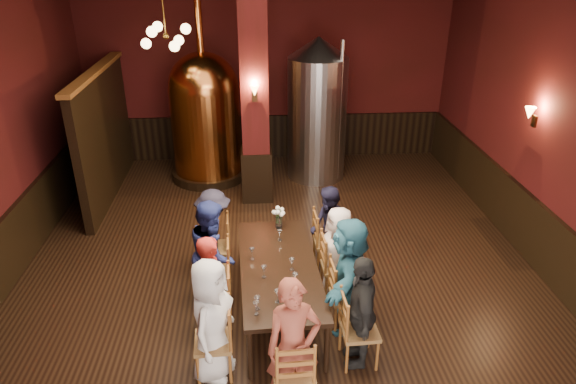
{
  "coord_description": "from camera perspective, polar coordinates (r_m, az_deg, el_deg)",
  "views": [
    {
      "loc": [
        -0.34,
        -6.36,
        4.52
      ],
      "look_at": [
        0.13,
        0.2,
        1.35
      ],
      "focal_mm": 32.0,
      "sensor_mm": 36.0,
      "label": 1
    }
  ],
  "objects": [
    {
      "name": "wine_glass_3",
      "position": [
        6.62,
        0.43,
        -8.03
      ],
      "size": [
        0.07,
        0.07,
        0.17
      ],
      "primitive_type": null,
      "color": "white",
      "rests_on": "dining_table"
    },
    {
      "name": "steel_vessel",
      "position": [
        10.69,
        3.26,
        9.12
      ],
      "size": [
        1.35,
        1.35,
        2.93
      ],
      "rotation": [
        0.0,
        0.0,
        -0.12
      ],
      "color": "#B2B2B7",
      "rests_on": "ground"
    },
    {
      "name": "person_4",
      "position": [
        6.1,
        8.11,
        -12.98
      ],
      "size": [
        0.44,
        0.89,
        1.46
      ],
      "primitive_type": "imported",
      "rotation": [
        0.0,
        0.0,
        4.61
      ],
      "color": "black",
      "rests_on": "ground"
    },
    {
      "name": "chair_2",
      "position": [
        7.17,
        -8.13,
        -9.0
      ],
      "size": [
        0.48,
        0.48,
        0.92
      ],
      "primitive_type": null,
      "rotation": [
        0.0,
        0.0,
        -1.53
      ],
      "color": "brown",
      "rests_on": "ground"
    },
    {
      "name": "wine_glass_7",
      "position": [
        6.49,
        -2.69,
        -8.84
      ],
      "size": [
        0.07,
        0.07,
        0.17
      ],
      "primitive_type": null,
      "color": "white",
      "rests_on": "dining_table"
    },
    {
      "name": "wine_glass_4",
      "position": [
        6.85,
        -4.02,
        -6.85
      ],
      "size": [
        0.07,
        0.07,
        0.17
      ],
      "primitive_type": null,
      "color": "white",
      "rests_on": "dining_table"
    },
    {
      "name": "room",
      "position": [
        6.76,
        -0.95,
        6.14
      ],
      "size": [
        10.0,
        10.02,
        4.5
      ],
      "color": "black",
      "rests_on": "ground"
    },
    {
      "name": "sconce_wall",
      "position": [
        8.64,
        25.78,
        7.61
      ],
      "size": [
        0.2,
        0.2,
        0.36
      ],
      "primitive_type": null,
      "rotation": [
        0.0,
        0.0,
        1.57
      ],
      "color": "black",
      "rests_on": "room"
    },
    {
      "name": "person_5",
      "position": [
        6.59,
        6.73,
        -9.04
      ],
      "size": [
        0.8,
        1.52,
        1.56
      ],
      "primitive_type": "imported",
      "rotation": [
        0.0,
        0.0,
        4.47
      ],
      "color": "#2C6B84",
      "rests_on": "ground"
    },
    {
      "name": "person_8",
      "position": [
        5.51,
        0.61,
        -16.79
      ],
      "size": [
        0.63,
        0.47,
        1.59
      ],
      "primitive_type": "imported",
      "rotation": [
        0.0,
        0.0,
        6.44
      ],
      "color": "brown",
      "rests_on": "ground"
    },
    {
      "name": "person_1",
      "position": [
        6.49,
        -8.36,
        -10.43
      ],
      "size": [
        0.45,
        0.59,
        1.44
      ],
      "primitive_type": "imported",
      "rotation": [
        0.0,
        0.0,
        1.8
      ],
      "color": "#B1261E",
      "rests_on": "ground"
    },
    {
      "name": "copper_kettle",
      "position": [
        10.77,
        -9.16,
        8.42
      ],
      "size": [
        1.59,
        1.59,
        3.76
      ],
      "rotation": [
        0.0,
        0.0,
        0.03
      ],
      "color": "black",
      "rests_on": "ground"
    },
    {
      "name": "wainscot_back",
      "position": [
        12.02,
        -2.2,
        6.2
      ],
      "size": [
        7.9,
        0.08,
        1.0
      ],
      "primitive_type": "cube",
      "color": "black",
      "rests_on": "ground"
    },
    {
      "name": "chair_8",
      "position": [
        5.74,
        0.59,
        -19.24
      ],
      "size": [
        0.48,
        0.48,
        0.92
      ],
      "primitive_type": null,
      "rotation": [
        0.0,
        0.0,
        3.19
      ],
      "color": "brown",
      "rests_on": "ground"
    },
    {
      "name": "wine_glass_0",
      "position": [
        6.36,
        0.79,
        -9.66
      ],
      "size": [
        0.07,
        0.07,
        0.17
      ],
      "primitive_type": null,
      "color": "white",
      "rests_on": "dining_table"
    },
    {
      "name": "chair_1",
      "position": [
        6.64,
        -8.21,
        -12.23
      ],
      "size": [
        0.48,
        0.48,
        0.92
      ],
      "primitive_type": null,
      "rotation": [
        0.0,
        0.0,
        -1.53
      ],
      "color": "brown",
      "rests_on": "ground"
    },
    {
      "name": "wainscot_left",
      "position": [
        8.35,
        -29.32,
        -6.69
      ],
      "size": [
        0.08,
        9.9,
        1.0
      ],
      "primitive_type": "cube",
      "color": "black",
      "rests_on": "ground"
    },
    {
      "name": "sconce_column",
      "position": [
        9.16,
        -3.74,
        11.03
      ],
      "size": [
        0.2,
        0.2,
        0.36
      ],
      "primitive_type": null,
      "rotation": [
        0.0,
        0.0,
        3.14
      ],
      "color": "black",
      "rests_on": "column"
    },
    {
      "name": "chair_4",
      "position": [
        6.27,
        7.95,
        -14.9
      ],
      "size": [
        0.48,
        0.48,
        0.92
      ],
      "primitive_type": null,
      "rotation": [
        0.0,
        0.0,
        1.61
      ],
      "color": "brown",
      "rests_on": "ground"
    },
    {
      "name": "column",
      "position": [
        9.44,
        -3.77,
        11.79
      ],
      "size": [
        0.58,
        0.58,
        4.5
      ],
      "primitive_type": "cube",
      "color": "#4C1012",
      "rests_on": "ground"
    },
    {
      "name": "dining_table",
      "position": [
        6.79,
        -1.03,
        -8.62
      ],
      "size": [
        1.1,
        2.44,
        0.75
      ],
      "rotation": [
        0.0,
        0.0,
        0.04
      ],
      "color": "black",
      "rests_on": "ground"
    },
    {
      "name": "person_0",
      "position": [
        5.93,
        -8.5,
        -13.9
      ],
      "size": [
        0.69,
        0.86,
        1.52
      ],
      "primitive_type": "imported",
      "rotation": [
        0.0,
        0.0,
        1.26
      ],
      "color": "white",
      "rests_on": "ground"
    },
    {
      "name": "person_6",
      "position": [
        7.18,
        5.53,
        -6.72
      ],
      "size": [
        0.55,
        0.73,
        1.36
      ],
      "primitive_type": "imported",
      "rotation": [
        0.0,
        0.0,
        4.9
      ],
      "color": "white",
      "rests_on": "ground"
    },
    {
      "name": "chair_5",
      "position": [
        6.77,
        6.58,
        -11.26
      ],
      "size": [
        0.48,
        0.48,
        0.92
      ],
      "primitive_type": null,
      "rotation": [
        0.0,
        0.0,
        1.61
      ],
      "color": "brown",
      "rests_on": "ground"
    },
    {
      "name": "wine_glass_2",
      "position": [
        5.92,
        -3.55,
        -12.78
      ],
      "size": [
        0.07,
        0.07,
        0.17
      ],
      "primitive_type": null,
      "color": "white",
      "rests_on": "dining_table"
    },
    {
      "name": "wine_glass_6",
      "position": [
        5.95,
        0.21,
        -12.5
      ],
      "size": [
        0.07,
        0.07,
        0.17
      ],
      "primitive_type": null,
      "color": "white",
      "rests_on": "dining_table"
    },
    {
      "name": "chair_6",
      "position": [
        7.3,
        5.46,
        -8.18
      ],
      "size": [
        0.48,
        0.48,
        0.92
      ],
      "primitive_type": null,
      "rotation": [
        0.0,
        0.0,
        1.61
      ],
      "color": "brown",
      "rests_on": "ground"
    },
    {
      "name": "person_3",
      "position": [
        7.61,
        -8.17,
        -4.65
      ],
      "size": [
        0.66,
        0.98,
        1.4
      ],
      "primitive_type": "imported",
      "rotation": [
        0.0,
        0.0,
        1.74
      ],
      "color": "black",
      "rests_on": "ground"
    },
    {
      "name": "pendant_cluster",
      "position": [
        9.48,
        -13.42,
        16.49
      ],
      "size": [
        0.9,
        0.9,
        1.7
      ],
      "primitive_type": null,
      "color": "#A57226",
      "rests_on": "room"
    },
    {
      "name": "person_7",
      "position": [
        7.74,
        4.54,
        -4.14
      ],
      "size": [
        0.44,
        0.7,
        1.34
      ],
      "primitive_type": "imported",
      "rotation": [
        0.0,
        0.0,
        4.91
      ],
      "color": "#1D1B37",
      "rests_on": "ground"
    },
    {
      "name": "chair_0",
      "position": [
        6.13,
        -8.31,
        -16.07
      ],
      "size": [
        0.48,
        0.48,
        0.92
      ],
      "primitive_type": null,
      "rotation": [
        0.0,
        0.0,
        -1.53
      ],
      "color": "brown",
      "rests_on": "ground"
    },
    {
      "name": "chair_7",
      "position": [
        7.85,
        4.48,
        -5.48
      ],
      "size": [
        0.48,
        0.48,
        0.92
      ],
      "primitive_type": null,
      "rotation": [
        0.0,
        0.0,
        1.61
      ],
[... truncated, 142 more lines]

